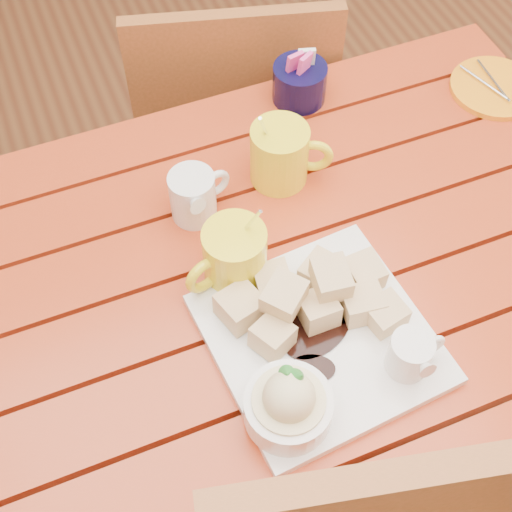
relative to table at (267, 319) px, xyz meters
name	(u,v)px	position (x,y,z in m)	size (l,w,h in m)	color
ground	(263,455)	(0.00, 0.00, -0.64)	(5.00, 5.00, 0.00)	brown
table	(267,319)	(0.00, 0.00, 0.00)	(1.20, 0.79, 0.75)	#9C2E14
dessert_plate	(316,346)	(0.01, -0.13, 0.14)	(0.31, 0.31, 0.12)	white
coffee_mug_left	(233,256)	(-0.04, 0.03, 0.16)	(0.13, 0.09, 0.15)	yellow
coffee_mug_right	(281,154)	(0.10, 0.18, 0.16)	(0.13, 0.09, 0.15)	yellow
cream_pitcher	(194,195)	(-0.05, 0.16, 0.15)	(0.10, 0.09, 0.09)	white
sugar_caddy	(300,82)	(0.20, 0.34, 0.14)	(0.09, 0.09, 0.10)	black
orange_saucer	(496,88)	(0.53, 0.22, 0.11)	(0.16, 0.16, 0.02)	orange
chair_far	(233,126)	(0.16, 0.57, -0.17)	(0.49, 0.49, 0.85)	brown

